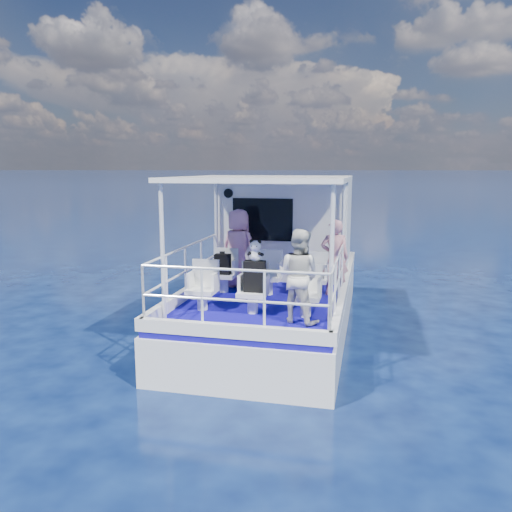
{
  "coord_description": "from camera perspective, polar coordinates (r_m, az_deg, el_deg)",
  "views": [
    {
      "loc": [
        1.89,
        -9.07,
        3.32
      ],
      "look_at": [
        -0.1,
        -0.4,
        1.76
      ],
      "focal_mm": 35.0,
      "sensor_mm": 36.0,
      "label": 1
    }
  ],
  "objects": [
    {
      "name": "canopy_posts",
      "position": [
        9.11,
        0.85,
        1.62
      ],
      "size": [
        2.77,
        2.97,
        2.2
      ],
      "color": "white",
      "rests_on": "deck"
    },
    {
      "name": "passenger_stbd_fwd",
      "position": [
        9.68,
        8.97,
        -0.18
      ],
      "size": [
        0.56,
        0.39,
        1.48
      ],
      "primitive_type": "imported",
      "rotation": [
        0.0,
        0.0,
        3.22
      ],
      "color": "#CE8590",
      "rests_on": "deck"
    },
    {
      "name": "railings",
      "position": [
        8.91,
        0.4,
        -2.49
      ],
      "size": [
        2.84,
        3.59,
        1.0
      ],
      "primitive_type": null,
      "color": "white",
      "rests_on": "deck"
    },
    {
      "name": "seat_port_fwd",
      "position": [
        9.93,
        -3.7,
        -3.04
      ],
      "size": [
        0.48,
        0.46,
        0.38
      ],
      "primitive_type": "cube",
      "color": "white",
      "rests_on": "deck"
    },
    {
      "name": "ground",
      "position": [
        9.84,
        1.13,
        -9.77
      ],
      "size": [
        2000.0,
        2000.0,
        0.0
      ],
      "primitive_type": "plane",
      "color": "#071235",
      "rests_on": "ground"
    },
    {
      "name": "seat_center_fwd",
      "position": [
        9.72,
        1.4,
        -3.32
      ],
      "size": [
        0.48,
        0.46,
        0.38
      ],
      "primitive_type": "cube",
      "color": "white",
      "rests_on": "deck"
    },
    {
      "name": "passenger_stbd_aft",
      "position": [
        7.91,
        4.91,
        -2.29
      ],
      "size": [
        0.88,
        0.79,
        1.5
      ],
      "primitive_type": "imported",
      "rotation": [
        0.0,
        0.0,
        2.78
      ],
      "color": "silver",
      "rests_on": "deck"
    },
    {
      "name": "seat_stbd_fwd",
      "position": [
        9.58,
        6.69,
        -3.57
      ],
      "size": [
        0.48,
        0.46,
        0.38
      ],
      "primitive_type": "cube",
      "color": "white",
      "rests_on": "deck"
    },
    {
      "name": "backpack_center",
      "position": [
        8.36,
        -0.15,
        -2.33
      ],
      "size": [
        0.35,
        0.2,
        0.52
      ],
      "primitive_type": "cube",
      "color": "black",
      "rests_on": "seat_center_aft"
    },
    {
      "name": "seat_stbd_aft",
      "position": [
        8.33,
        5.69,
        -5.62
      ],
      "size": [
        0.48,
        0.46,
        0.38
      ],
      "primitive_type": "cube",
      "color": "white",
      "rests_on": "deck"
    },
    {
      "name": "hull",
      "position": [
        10.77,
        2.24,
        -8.01
      ],
      "size": [
        3.0,
        7.0,
        1.6
      ],
      "primitive_type": "cube",
      "color": "white",
      "rests_on": "ground"
    },
    {
      "name": "deck",
      "position": [
        10.54,
        2.27,
        -3.61
      ],
      "size": [
        2.9,
        6.9,
        0.1
      ],
      "primitive_type": "cube",
      "color": "#10097C",
      "rests_on": "hull"
    },
    {
      "name": "canopy",
      "position": [
        9.07,
        0.94,
        8.81
      ],
      "size": [
        3.0,
        3.2,
        0.08
      ],
      "primitive_type": "cube",
      "color": "white",
      "rests_on": "cabin"
    },
    {
      "name": "passenger_port_fwd",
      "position": [
        10.2,
        -2.01,
        0.85
      ],
      "size": [
        0.71,
        0.6,
        1.62
      ],
      "primitive_type": "imported",
      "rotation": [
        0.0,
        0.0,
        2.83
      ],
      "color": "pink",
      "rests_on": "deck"
    },
    {
      "name": "cabin",
      "position": [
        11.6,
        3.5,
        3.4
      ],
      "size": [
        2.85,
        2.0,
        2.2
      ],
      "primitive_type": "cube",
      "color": "white",
      "rests_on": "deck"
    },
    {
      "name": "seat_center_aft",
      "position": [
        8.49,
        -0.37,
        -5.29
      ],
      "size": [
        0.48,
        0.46,
        0.38
      ],
      "primitive_type": "cube",
      "color": "white",
      "rests_on": "deck"
    },
    {
      "name": "backpack_port",
      "position": [
        9.77,
        -3.83,
        -0.93
      ],
      "size": [
        0.3,
        0.17,
        0.4
      ],
      "primitive_type": "cube",
      "color": "black",
      "rests_on": "seat_port_fwd"
    },
    {
      "name": "seat_port_aft",
      "position": [
        8.73,
        -6.15,
        -4.91
      ],
      "size": [
        0.48,
        0.46,
        0.38
      ],
      "primitive_type": "cube",
      "color": "white",
      "rests_on": "deck"
    },
    {
      "name": "compact_camera",
      "position": [
        9.72,
        -3.88,
        0.37
      ],
      "size": [
        0.09,
        0.06,
        0.06
      ],
      "primitive_type": "cube",
      "color": "black",
      "rests_on": "backpack_port"
    },
    {
      "name": "panda",
      "position": [
        8.26,
        -0.07,
        0.64
      ],
      "size": [
        0.23,
        0.19,
        0.36
      ],
      "primitive_type": null,
      "color": "white",
      "rests_on": "backpack_center"
    }
  ]
}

